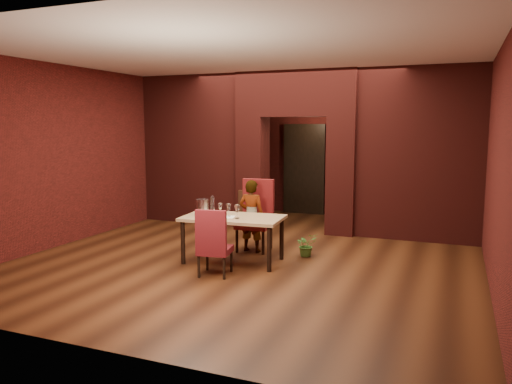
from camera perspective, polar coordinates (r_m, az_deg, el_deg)
floor at (r=8.49m, az=0.44°, el=-6.92°), size 8.00×8.00×0.00m
ceiling at (r=8.29m, az=0.46°, el=15.02°), size 7.00×8.00×0.04m
wall_back at (r=12.04m, az=7.50°, el=5.04°), size 7.00×0.04×3.20m
wall_front at (r=4.76m, az=-17.55°, el=0.79°), size 7.00×0.04×3.20m
wall_left at (r=10.06m, az=-18.48°, el=4.20°), size 0.04×8.00×3.20m
wall_right at (r=7.68m, az=25.57°, el=2.88°), size 0.04×8.00×3.20m
pillar_left at (r=10.48m, az=-0.36°, el=2.25°), size 0.55×0.55×2.30m
pillar_right at (r=9.91m, az=9.85°, el=1.83°), size 0.55×0.55×2.30m
lintel at (r=10.12m, az=4.70°, el=11.10°), size 2.45×0.55×0.90m
wing_wall_left at (r=11.06m, az=-7.17°, el=4.82°), size 2.28×0.35×3.20m
wing_wall_right at (r=9.68m, az=18.13°, el=4.10°), size 2.28×0.35×3.20m
vent_panel at (r=10.28m, az=-0.99°, el=-1.22°), size 0.40×0.03×0.50m
rear_door at (r=12.13m, az=5.55°, el=2.48°), size 0.90×0.08×2.10m
rear_door_frame at (r=12.09m, az=5.49°, el=2.47°), size 1.02×0.04×2.22m
dining_table at (r=7.87m, az=-2.64°, el=-5.40°), size 1.61×0.98×0.72m
chair_far at (r=8.51m, az=-0.20°, el=-2.72°), size 0.59×0.59×1.21m
chair_near at (r=7.18m, az=-4.69°, el=-5.67°), size 0.51×0.51×0.97m
person_seated at (r=8.44m, az=-0.52°, el=-2.74°), size 0.45×0.30×1.23m
wine_glass_a at (r=7.95m, az=-4.11°, el=-1.94°), size 0.08×0.08×0.19m
wine_glass_b at (r=7.78m, az=-3.14°, el=-2.09°), size 0.08×0.08×0.20m
wine_glass_c at (r=7.61m, az=-2.17°, el=-2.26°), size 0.09×0.09×0.21m
tasting_sheet at (r=7.76m, az=-3.70°, el=-2.85°), size 0.37×0.31×0.00m
wine_bucket at (r=7.98m, az=-6.14°, el=-1.71°), size 0.20×0.20×0.25m
water_bottle at (r=7.96m, az=-4.99°, el=-1.50°), size 0.07×0.07×0.30m
potted_plant at (r=8.26m, az=5.77°, el=-6.03°), size 0.45×0.45×0.38m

